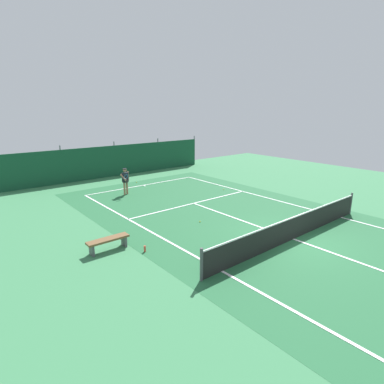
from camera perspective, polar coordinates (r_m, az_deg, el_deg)
name	(u,v)px	position (r m, az deg, el deg)	size (l,w,h in m)	color
ground_plane	(293,239)	(13.59, 18.01, -8.20)	(36.00, 36.00, 0.00)	#387A4C
court_surface	(293,239)	(13.58, 18.02, -8.19)	(11.02, 26.60, 0.01)	#236038
tennis_net	(294,228)	(13.40, 18.19, -6.20)	(10.12, 0.10, 1.10)	black
back_fence	(113,167)	(25.80, -14.26, 4.52)	(16.30, 0.98, 2.70)	#14472D
tennis_player	(125,179)	(19.60, -12.10, 2.28)	(0.62, 0.81, 1.64)	#9E7051
tennis_ball_near_player	(224,189)	(20.55, 5.80, 0.46)	(0.07, 0.07, 0.07)	#CCDB33
tennis_ball_midcourt	(200,222)	(14.74, 1.47, -5.43)	(0.07, 0.07, 0.07)	#CCDB33
tennis_ball_by_sideline	(137,182)	(22.78, -10.09, 1.76)	(0.07, 0.07, 0.07)	#CCDB33
parked_car	(72,164)	(27.14, -21.07, 4.86)	(2.22, 4.30, 1.68)	silver
courtside_bench	(108,241)	(12.24, -15.10, -8.70)	(1.60, 0.40, 0.49)	brown
water_bottle	(145,249)	(11.95, -8.63, -10.26)	(0.08, 0.08, 0.24)	#D84C38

